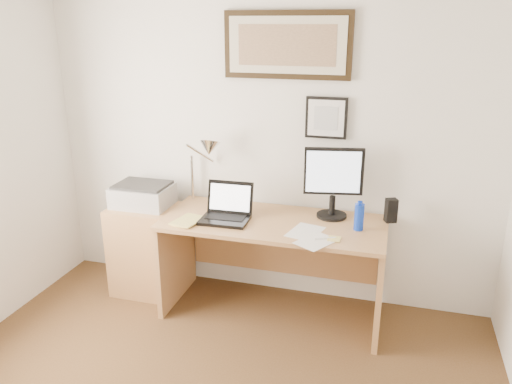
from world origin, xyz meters
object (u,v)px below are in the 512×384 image
(side_cabinet, at_px, (146,249))
(water_bottle, at_px, (359,217))
(lcd_monitor, at_px, (333,179))
(desk, at_px, (276,246))
(printer, at_px, (143,195))
(book, at_px, (178,219))
(laptop, at_px, (227,212))

(side_cabinet, bearing_deg, water_bottle, -1.59)
(side_cabinet, distance_m, lcd_monitor, 1.62)
(desk, xyz_separation_m, printer, (-1.08, 0.00, 0.30))
(water_bottle, relative_size, desk, 0.12)
(book, bearing_deg, lcd_monitor, 18.64)
(desk, distance_m, printer, 1.12)
(laptop, bearing_deg, printer, 168.78)
(water_bottle, height_order, printer, water_bottle)
(water_bottle, relative_size, book, 0.80)
(water_bottle, distance_m, laptop, 0.94)
(side_cabinet, height_order, desk, desk)
(book, height_order, laptop, laptop)
(laptop, distance_m, printer, 0.76)
(water_bottle, xyz_separation_m, laptop, (-0.93, -0.06, -0.04))
(water_bottle, height_order, desk, water_bottle)
(lcd_monitor, bearing_deg, printer, -176.14)
(side_cabinet, relative_size, laptop, 2.10)
(desk, bearing_deg, water_bottle, -7.73)
(lcd_monitor, relative_size, printer, 1.18)
(printer, bearing_deg, side_cabinet, -77.07)
(water_bottle, distance_m, lcd_monitor, 0.34)
(water_bottle, xyz_separation_m, printer, (-1.68, 0.08, -0.03))
(lcd_monitor, height_order, printer, lcd_monitor)
(desk, distance_m, lcd_monitor, 0.66)
(book, height_order, lcd_monitor, lcd_monitor)
(desk, bearing_deg, laptop, -156.46)
(water_bottle, bearing_deg, desk, 172.27)
(side_cabinet, height_order, printer, printer)
(printer, bearing_deg, laptop, -11.22)
(desk, xyz_separation_m, laptop, (-0.33, -0.14, 0.29))
(side_cabinet, xyz_separation_m, water_bottle, (1.67, -0.05, 0.48))
(side_cabinet, xyz_separation_m, book, (0.41, -0.22, 0.39))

